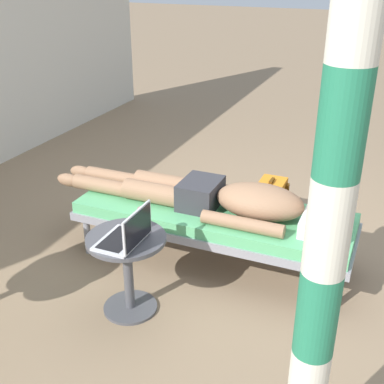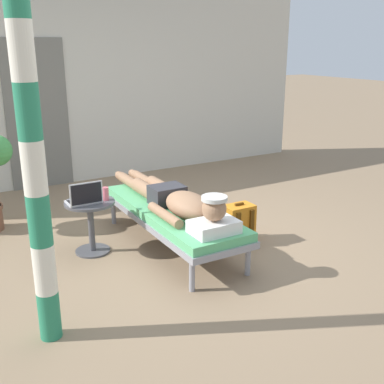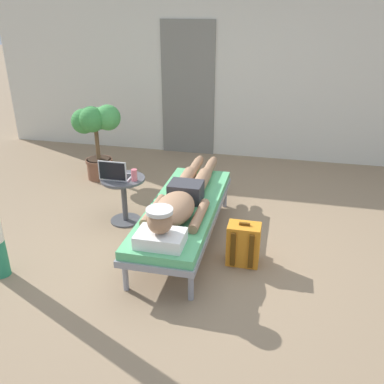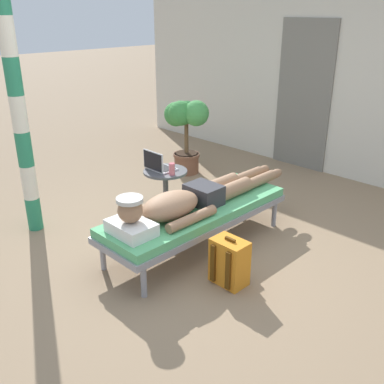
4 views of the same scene
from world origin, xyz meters
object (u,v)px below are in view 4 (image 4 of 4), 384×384
at_px(side_table, 166,185).
at_px(potted_plant, 186,123).
at_px(drink_glass, 172,169).
at_px(porch_post, 19,114).
at_px(person_reclining, 189,200).
at_px(laptop, 158,165).
at_px(lounge_chair, 196,214).
at_px(backpack, 230,262).

bearing_deg(side_table, potted_plant, 126.16).
height_order(drink_glass, porch_post, porch_post).
distance_m(person_reclining, drink_glass, 0.69).
xyz_separation_m(laptop, drink_glass, (0.21, 0.01, 0.01)).
bearing_deg(drink_glass, person_reclining, -29.34).
height_order(side_table, potted_plant, potted_plant).
relative_size(drink_glass, porch_post, 0.05).
height_order(lounge_chair, backpack, backpack).
bearing_deg(person_reclining, laptop, 158.25).
xyz_separation_m(side_table, backpack, (1.38, -0.52, -0.16)).
bearing_deg(potted_plant, drink_glass, -50.09).
bearing_deg(drink_glass, porch_post, -126.28).
distance_m(drink_glass, porch_post, 1.59).
height_order(person_reclining, laptop, laptop).
bearing_deg(porch_post, backpack, 18.27).
relative_size(side_table, drink_glass, 4.10).
distance_m(drink_glass, backpack, 1.38).
bearing_deg(person_reclining, drink_glass, 150.66).
relative_size(potted_plant, porch_post, 0.43).
height_order(person_reclining, potted_plant, potted_plant).
xyz_separation_m(backpack, potted_plant, (-2.20, 1.64, 0.52)).
bearing_deg(drink_glass, laptop, -176.42).
bearing_deg(lounge_chair, potted_plant, 138.33).
relative_size(drink_glass, potted_plant, 0.12).
relative_size(laptop, drink_glass, 2.43).
height_order(person_reclining, porch_post, porch_post).
bearing_deg(side_table, lounge_chair, -20.03).
bearing_deg(potted_plant, side_table, -53.84).
distance_m(person_reclining, side_table, 0.85).
relative_size(lounge_chair, drink_glass, 15.51).
bearing_deg(lounge_chair, person_reclining, -90.00).
height_order(drink_glass, potted_plant, potted_plant).
bearing_deg(side_table, laptop, -139.48).
relative_size(lounge_chair, backpack, 4.66).
xyz_separation_m(backpack, porch_post, (-2.09, -0.69, 1.03)).
distance_m(person_reclining, laptop, 0.87).
xyz_separation_m(laptop, potted_plant, (-0.76, 1.17, 0.14)).
bearing_deg(side_table, person_reclining, -26.57).
bearing_deg(person_reclining, side_table, 153.43).
xyz_separation_m(lounge_chair, porch_post, (-1.46, -0.94, 0.88)).
bearing_deg(laptop, porch_post, -119.31).
height_order(lounge_chair, drink_glass, drink_glass).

